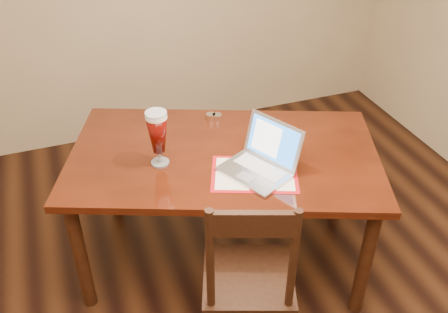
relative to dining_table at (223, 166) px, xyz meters
name	(u,v)px	position (x,y,z in m)	size (l,w,h in m)	color
room_shell	(273,54)	(-0.07, -0.74, 1.02)	(4.51, 5.01, 2.71)	tan
dining_table	(223,166)	(0.00, 0.00, 0.00)	(2.02, 1.58, 1.17)	#4A1809
dining_chair	(249,279)	(-0.10, -0.66, -0.23)	(0.59, 0.57, 1.09)	black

